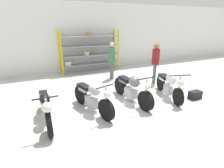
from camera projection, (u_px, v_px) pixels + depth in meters
ground_plane at (117, 109)px, 5.54m from camera, size 30.00×30.00×0.00m
back_wall at (76, 38)px, 9.35m from camera, size 30.00×0.08×3.60m
shelving_rack at (89, 51)px, 9.49m from camera, size 3.24×0.63×2.24m
motorcycle_black at (46, 107)px, 4.65m from camera, size 0.57×2.06×0.99m
motorcycle_silver at (92, 97)px, 5.24m from camera, size 0.76×1.98×1.01m
motorcycle_grey at (132, 89)px, 5.93m from camera, size 0.68×2.17×1.04m
motorcycle_white at (169, 84)px, 6.23m from camera, size 0.87×1.95×1.03m
person_browsing at (156, 60)px, 7.57m from camera, size 0.45×0.45×1.75m
person_near_rack at (112, 58)px, 8.17m from camera, size 0.37×0.37×1.73m
toolbox at (195, 95)px, 6.23m from camera, size 0.44×0.26×0.28m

